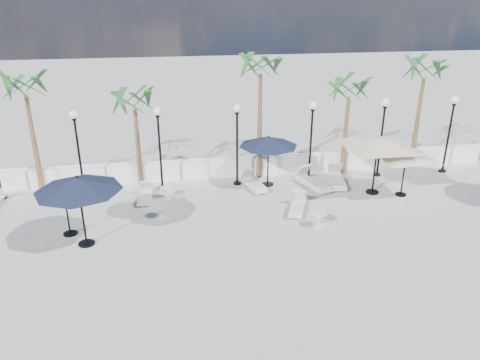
{
  "coord_description": "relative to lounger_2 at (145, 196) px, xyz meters",
  "views": [
    {
      "loc": [
        -2.99,
        -13.66,
        8.72
      ],
      "look_at": [
        -0.34,
        3.42,
        1.5
      ],
      "focal_mm": 35.0,
      "sensor_mm": 36.0,
      "label": 1
    }
  ],
  "objects": [
    {
      "name": "ground",
      "position": [
        4.26,
        -5.36,
        -0.2
      ],
      "size": [
        100.0,
        100.0,
        0.0
      ],
      "primitive_type": "plane",
      "color": "#999A95",
      "rests_on": "ground"
    },
    {
      "name": "balustrade",
      "position": [
        4.26,
        2.14,
        0.26
      ],
      "size": [
        26.0,
        0.3,
        1.01
      ],
      "color": "white",
      "rests_on": "ground"
    },
    {
      "name": "lamppost_1",
      "position": [
        -2.74,
        1.14,
        2.29
      ],
      "size": [
        0.36,
        0.36,
        3.84
      ],
      "color": "black",
      "rests_on": "ground"
    },
    {
      "name": "lamppost_2",
      "position": [
        0.76,
        1.14,
        2.29
      ],
      "size": [
        0.36,
        0.36,
        3.84
      ],
      "color": "black",
      "rests_on": "ground"
    },
    {
      "name": "lamppost_3",
      "position": [
        4.26,
        1.14,
        2.29
      ],
      "size": [
        0.36,
        0.36,
        3.84
      ],
      "color": "black",
      "rests_on": "ground"
    },
    {
      "name": "lamppost_4",
      "position": [
        7.76,
        1.14,
        2.29
      ],
      "size": [
        0.36,
        0.36,
        3.84
      ],
      "color": "black",
      "rests_on": "ground"
    },
    {
      "name": "lamppost_5",
      "position": [
        11.26,
        1.14,
        2.29
      ],
      "size": [
        0.36,
        0.36,
        3.84
      ],
      "color": "black",
      "rests_on": "ground"
    },
    {
      "name": "lamppost_6",
      "position": [
        14.76,
        1.14,
        2.29
      ],
      "size": [
        0.36,
        0.36,
        3.84
      ],
      "color": "black",
      "rests_on": "ground"
    },
    {
      "name": "palm_0",
      "position": [
        -4.74,
        1.94,
        4.33
      ],
      "size": [
        2.6,
        2.6,
        5.5
      ],
      "color": "brown",
      "rests_on": "ground"
    },
    {
      "name": "palm_1",
      "position": [
        -0.24,
        1.94,
        3.55
      ],
      "size": [
        2.6,
        2.6,
        4.7
      ],
      "color": "brown",
      "rests_on": "ground"
    },
    {
      "name": "palm_2",
      "position": [
        5.46,
        1.94,
        4.91
      ],
      "size": [
        2.6,
        2.6,
        6.1
      ],
      "color": "brown",
      "rests_on": "ground"
    },
    {
      "name": "palm_3",
      "position": [
        9.76,
        1.94,
        3.75
      ],
      "size": [
        2.6,
        2.6,
        4.9
      ],
      "color": "brown",
      "rests_on": "ground"
    },
    {
      "name": "palm_4",
      "position": [
        13.46,
        1.94,
        4.52
      ],
      "size": [
        2.6,
        2.6,
        5.7
      ],
      "color": "brown",
      "rests_on": "ground"
    },
    {
      "name": "lounger_2",
      "position": [
        0.0,
        0.0,
        0.0
      ],
      "size": [
        0.64,
        1.66,
        0.61
      ],
      "rotation": [
        0.0,
        0.0,
        -0.07
      ],
      "color": "silver",
      "rests_on": "ground"
    },
    {
      "name": "lounger_3",
      "position": [
        4.96,
        0.54,
        0.03
      ],
      "size": [
        1.02,
        1.91,
        0.68
      ],
      "rotation": [
        0.0,
        0.0,
        0.25
      ],
      "color": "silver",
      "rests_on": "ground"
    },
    {
      "name": "lounger_4",
      "position": [
        8.89,
        0.35,
        0.05
      ],
      "size": [
        1.04,
        2.13,
        0.76
      ],
      "rotation": [
        0.0,
        0.0,
        -0.2
      ],
      "color": "silver",
      "rests_on": "ground"
    },
    {
      "name": "lounger_5",
      "position": [
        6.3,
        -2.08,
        0.02
      ],
      "size": [
        1.16,
        1.83,
        0.65
      ],
      "rotation": [
        0.0,
        0.0,
        -0.37
      ],
      "color": "silver",
      "rests_on": "ground"
    },
    {
      "name": "lounger_6",
      "position": [
        7.69,
        0.23,
        0.06
      ],
      "size": [
        1.31,
        2.21,
        0.79
      ],
      "rotation": [
        0.0,
        0.0,
        0.33
      ],
      "color": "silver",
      "rests_on": "ground"
    },
    {
      "name": "side_table_0",
      "position": [
        0.66,
        -1.81,
        0.1
      ],
      "size": [
        0.52,
        0.52,
        0.5
      ],
      "color": "silver",
      "rests_on": "ground"
    },
    {
      "name": "side_table_1",
      "position": [
        0.9,
        0.05,
        0.1
      ],
      "size": [
        0.53,
        0.53,
        0.51
      ],
      "color": "silver",
      "rests_on": "ground"
    },
    {
      "name": "side_table_2",
      "position": [
        6.79,
        -3.51,
        0.14
      ],
      "size": [
        0.59,
        0.59,
        0.57
      ],
      "color": "silver",
      "rests_on": "ground"
    },
    {
      "name": "parasol_navy_left",
      "position": [
        -1.99,
        -3.53,
        2.17
      ],
      "size": [
        3.05,
        3.05,
        2.69
      ],
      "color": "black",
      "rests_on": "ground"
    },
    {
      "name": "parasol_navy_mid",
      "position": [
        5.66,
        0.83,
        1.94
      ],
      "size": [
        2.72,
        2.72,
        2.44
      ],
      "color": "black",
      "rests_on": "ground"
    },
    {
      "name": "parasol_cream_sq_a",
      "position": [
        10.17,
        -0.79,
        2.38
      ],
      "size": [
        5.69,
        5.69,
        2.79
      ],
      "color": "black",
      "rests_on": "ground"
    },
    {
      "name": "parasol_cream_sq_b",
      "position": [
        11.34,
        -1.23,
        1.89
      ],
      "size": [
        4.53,
        4.53,
        2.27
      ],
      "color": "black",
      "rests_on": "ground"
    },
    {
      "name": "parasol_cream_small",
      "position": [
        -2.71,
        -2.67,
        1.55
      ],
      "size": [
        1.67,
        1.67,
        2.05
      ],
      "color": "black",
      "rests_on": "ground"
    }
  ]
}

